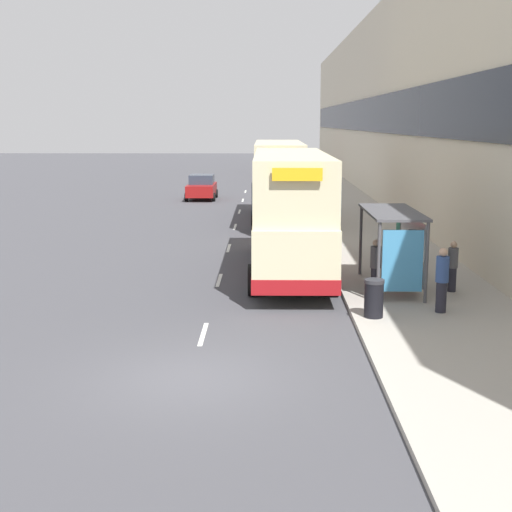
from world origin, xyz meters
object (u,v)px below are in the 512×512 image
(car_0, at_px, (202,187))
(pedestrian_3, at_px, (442,280))
(car_1, at_px, (276,166))
(pedestrian_at_shelter, at_px, (400,235))
(bus_shelter, at_px, (399,236))
(litter_bin, at_px, (374,298))
(double_decker_bus_near, at_px, (290,211))
(pedestrian_2, at_px, (376,266))
(pedestrian_1, at_px, (453,266))
(double_decker_bus_ahead, at_px, (279,180))

(car_0, xyz_separation_m, pedestrian_3, (9.42, -30.65, 0.22))
(car_1, xyz_separation_m, pedestrian_at_shelter, (4.22, -46.92, 0.16))
(bus_shelter, xyz_separation_m, litter_bin, (-1.22, -3.22, -1.21))
(car_0, height_order, litter_bin, car_0)
(bus_shelter, xyz_separation_m, double_decker_bus_near, (-3.30, 3.08, 0.41))
(pedestrian_2, bearing_deg, bus_shelter, 29.55)
(pedestrian_at_shelter, height_order, pedestrian_1, pedestrian_at_shelter)
(car_0, bearing_deg, car_1, -102.86)
(car_1, height_order, pedestrian_3, pedestrian_3)
(pedestrian_at_shelter, bearing_deg, litter_bin, -105.04)
(pedestrian_2, bearing_deg, double_decker_bus_near, 125.73)
(pedestrian_2, bearing_deg, litter_bin, -99.28)
(pedestrian_at_shelter, height_order, pedestrian_2, pedestrian_at_shelter)
(pedestrian_3, bearing_deg, bus_shelter, 105.22)
(pedestrian_at_shelter, relative_size, litter_bin, 1.73)
(bus_shelter, bearing_deg, car_1, 93.47)
(bus_shelter, distance_m, pedestrian_2, 1.24)
(pedestrian_1, height_order, pedestrian_2, pedestrian_2)
(pedestrian_at_shelter, relative_size, pedestrian_3, 0.99)
(bus_shelter, height_order, double_decker_bus_near, double_decker_bus_near)
(bus_shelter, height_order, litter_bin, bus_shelter)
(car_1, distance_m, pedestrian_3, 55.00)
(pedestrian_at_shelter, height_order, pedestrian_3, pedestrian_3)
(pedestrian_1, relative_size, litter_bin, 1.52)
(bus_shelter, xyz_separation_m, pedestrian_3, (0.73, -2.69, -0.80))
(double_decker_bus_ahead, relative_size, pedestrian_1, 6.90)
(car_0, distance_m, litter_bin, 32.06)
(double_decker_bus_near, distance_m, pedestrian_2, 4.52)
(car_1, height_order, litter_bin, car_1)
(double_decker_bus_near, bearing_deg, car_1, 89.84)
(pedestrian_1, distance_m, pedestrian_2, 2.46)
(bus_shelter, relative_size, pedestrian_2, 2.48)
(double_decker_bus_ahead, relative_size, pedestrian_3, 6.02)
(bus_shelter, distance_m, double_decker_bus_ahead, 17.13)
(pedestrian_3, height_order, litter_bin, pedestrian_3)
(double_decker_bus_ahead, relative_size, litter_bin, 10.47)
(pedestrian_2, bearing_deg, double_decker_bus_ahead, 98.96)
(litter_bin, bearing_deg, car_0, 103.47)
(car_1, bearing_deg, pedestrian_1, -84.72)
(pedestrian_1, bearing_deg, car_1, 95.28)
(car_0, height_order, car_1, car_1)
(bus_shelter, bearing_deg, pedestrian_1, -6.48)
(car_0, relative_size, pedestrian_2, 2.38)
(car_0, xyz_separation_m, car_1, (5.53, 24.20, 0.05))
(bus_shelter, distance_m, pedestrian_1, 1.92)
(double_decker_bus_near, height_order, pedestrian_1, double_decker_bus_near)
(car_0, relative_size, litter_bin, 3.84)
(car_0, bearing_deg, double_decker_bus_ahead, 114.97)
(bus_shelter, xyz_separation_m, double_decker_bus_ahead, (-3.48, 16.77, 0.41))
(pedestrian_at_shelter, distance_m, pedestrian_2, 5.97)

